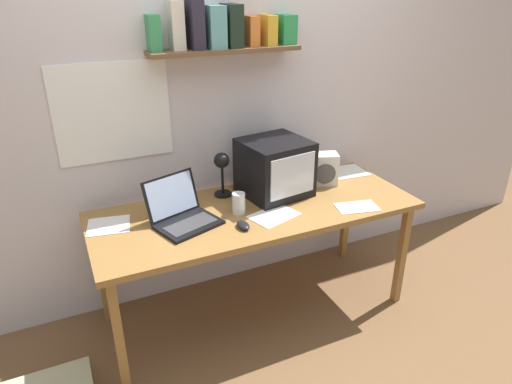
{
  "coord_description": "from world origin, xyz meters",
  "views": [
    {
      "loc": [
        -0.99,
        -2.14,
        1.93
      ],
      "look_at": [
        0.0,
        0.0,
        0.83
      ],
      "focal_mm": 32.0,
      "sensor_mm": 36.0,
      "label": 1
    }
  ],
  "objects_px": {
    "crt_monitor": "(275,168)",
    "desk_lamp": "(222,167)",
    "open_notebook": "(274,215)",
    "laptop": "(181,212)",
    "corner_desk": "(256,216)",
    "space_heater": "(323,169)",
    "printed_handout": "(357,207)",
    "loose_paper_near_laptop": "(109,226)",
    "juice_glass": "(239,204)",
    "computer_mouse": "(243,225)",
    "loose_paper_near_monitor": "(347,172)"
  },
  "relations": [
    {
      "from": "printed_handout",
      "to": "space_heater",
      "type": "bearing_deg",
      "value": 89.3
    },
    {
      "from": "open_notebook",
      "to": "loose_paper_near_laptop",
      "type": "bearing_deg",
      "value": 162.57
    },
    {
      "from": "computer_mouse",
      "to": "crt_monitor",
      "type": "bearing_deg",
      "value": 42.53
    },
    {
      "from": "corner_desk",
      "to": "space_heater",
      "type": "distance_m",
      "value": 0.58
    },
    {
      "from": "corner_desk",
      "to": "open_notebook",
      "type": "relative_size",
      "value": 6.13
    },
    {
      "from": "corner_desk",
      "to": "printed_handout",
      "type": "relative_size",
      "value": 7.11
    },
    {
      "from": "computer_mouse",
      "to": "loose_paper_near_laptop",
      "type": "xyz_separation_m",
      "value": [
        -0.65,
        0.32,
        -0.01
      ]
    },
    {
      "from": "crt_monitor",
      "to": "computer_mouse",
      "type": "distance_m",
      "value": 0.5
    },
    {
      "from": "desk_lamp",
      "to": "loose_paper_near_laptop",
      "type": "bearing_deg",
      "value": -151.94
    },
    {
      "from": "juice_glass",
      "to": "open_notebook",
      "type": "distance_m",
      "value": 0.21
    },
    {
      "from": "space_heater",
      "to": "loose_paper_near_monitor",
      "type": "xyz_separation_m",
      "value": [
        0.26,
        0.09,
        -0.1
      ]
    },
    {
      "from": "desk_lamp",
      "to": "computer_mouse",
      "type": "distance_m",
      "value": 0.43
    },
    {
      "from": "laptop",
      "to": "corner_desk",
      "type": "bearing_deg",
      "value": -20.76
    },
    {
      "from": "open_notebook",
      "to": "computer_mouse",
      "type": "bearing_deg",
      "value": -165.75
    },
    {
      "from": "laptop",
      "to": "desk_lamp",
      "type": "relative_size",
      "value": 1.36
    },
    {
      "from": "loose_paper_near_laptop",
      "to": "open_notebook",
      "type": "bearing_deg",
      "value": -17.43
    },
    {
      "from": "corner_desk",
      "to": "loose_paper_near_monitor",
      "type": "relative_size",
      "value": 7.0
    },
    {
      "from": "desk_lamp",
      "to": "loose_paper_near_laptop",
      "type": "distance_m",
      "value": 0.71
    },
    {
      "from": "crt_monitor",
      "to": "juice_glass",
      "type": "xyz_separation_m",
      "value": [
        -0.3,
        -0.15,
        -0.12
      ]
    },
    {
      "from": "crt_monitor",
      "to": "space_heater",
      "type": "distance_m",
      "value": 0.36
    },
    {
      "from": "corner_desk",
      "to": "space_heater",
      "type": "relative_size",
      "value": 9.13
    },
    {
      "from": "space_heater",
      "to": "printed_handout",
      "type": "relative_size",
      "value": 0.78
    },
    {
      "from": "computer_mouse",
      "to": "printed_handout",
      "type": "xyz_separation_m",
      "value": [
        0.7,
        -0.06,
        -0.01
      ]
    },
    {
      "from": "laptop",
      "to": "printed_handout",
      "type": "bearing_deg",
      "value": -33.72
    },
    {
      "from": "desk_lamp",
      "to": "loose_paper_near_laptop",
      "type": "xyz_separation_m",
      "value": [
        -0.68,
        -0.06,
        -0.2
      ]
    },
    {
      "from": "crt_monitor",
      "to": "juice_glass",
      "type": "distance_m",
      "value": 0.35
    },
    {
      "from": "desk_lamp",
      "to": "open_notebook",
      "type": "bearing_deg",
      "value": -39.37
    },
    {
      "from": "desk_lamp",
      "to": "open_notebook",
      "type": "xyz_separation_m",
      "value": [
        0.18,
        -0.33,
        -0.2
      ]
    },
    {
      "from": "crt_monitor",
      "to": "loose_paper_near_laptop",
      "type": "xyz_separation_m",
      "value": [
        -0.99,
        0.0,
        -0.17
      ]
    },
    {
      "from": "space_heater",
      "to": "computer_mouse",
      "type": "xyz_separation_m",
      "value": [
        -0.7,
        -0.32,
        -0.08
      ]
    },
    {
      "from": "crt_monitor",
      "to": "desk_lamp",
      "type": "relative_size",
      "value": 1.43
    },
    {
      "from": "printed_handout",
      "to": "desk_lamp",
      "type": "bearing_deg",
      "value": 146.16
    },
    {
      "from": "desk_lamp",
      "to": "printed_handout",
      "type": "xyz_separation_m",
      "value": [
        0.66,
        -0.44,
        -0.2
      ]
    },
    {
      "from": "desk_lamp",
      "to": "space_heater",
      "type": "xyz_separation_m",
      "value": [
        0.67,
        -0.06,
        -0.1
      ]
    },
    {
      "from": "space_heater",
      "to": "loose_paper_near_monitor",
      "type": "relative_size",
      "value": 0.77
    },
    {
      "from": "corner_desk",
      "to": "desk_lamp",
      "type": "bearing_deg",
      "value": 122.7
    },
    {
      "from": "crt_monitor",
      "to": "desk_lamp",
      "type": "xyz_separation_m",
      "value": [
        -0.31,
        0.07,
        0.03
      ]
    },
    {
      "from": "crt_monitor",
      "to": "loose_paper_near_laptop",
      "type": "height_order",
      "value": "crt_monitor"
    },
    {
      "from": "juice_glass",
      "to": "computer_mouse",
      "type": "distance_m",
      "value": 0.18
    },
    {
      "from": "juice_glass",
      "to": "space_heater",
      "type": "relative_size",
      "value": 0.59
    },
    {
      "from": "space_heater",
      "to": "corner_desk",
      "type": "bearing_deg",
      "value": -145.78
    },
    {
      "from": "open_notebook",
      "to": "printed_handout",
      "type": "distance_m",
      "value": 0.5
    },
    {
      "from": "laptop",
      "to": "crt_monitor",
      "type": "bearing_deg",
      "value": -8.28
    },
    {
      "from": "desk_lamp",
      "to": "space_heater",
      "type": "bearing_deg",
      "value": 17.09
    },
    {
      "from": "printed_handout",
      "to": "laptop",
      "type": "bearing_deg",
      "value": 165.16
    },
    {
      "from": "juice_glass",
      "to": "printed_handout",
      "type": "bearing_deg",
      "value": -19.24
    },
    {
      "from": "corner_desk",
      "to": "loose_paper_near_laptop",
      "type": "bearing_deg",
      "value": 170.47
    },
    {
      "from": "juice_glass",
      "to": "space_heater",
      "type": "distance_m",
      "value": 0.67
    },
    {
      "from": "open_notebook",
      "to": "crt_monitor",
      "type": "bearing_deg",
      "value": 62.8
    },
    {
      "from": "crt_monitor",
      "to": "laptop",
      "type": "xyz_separation_m",
      "value": [
        -0.62,
        -0.12,
        -0.11
      ]
    }
  ]
}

